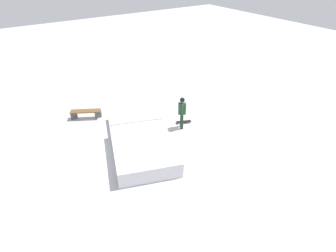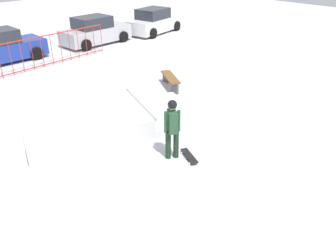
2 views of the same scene
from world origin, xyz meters
name	(u,v)px [view 1 (image 1 of 2)]	position (x,y,z in m)	size (l,w,h in m)	color
ground_plane	(137,153)	(0.00, 0.00, 0.00)	(60.00, 60.00, 0.00)	silver
skate_ramp	(142,144)	(0.13, -0.31, 0.32)	(5.95, 4.20, 0.74)	silver
skater	(182,111)	(0.65, -2.95, 1.01)	(0.39, 0.44, 1.73)	black
skateboard	(184,122)	(0.96, -3.31, 0.08)	(0.50, 0.81, 0.09)	black
park_bench	(86,113)	(4.29, 0.85, 0.36)	(1.12, 1.60, 0.48)	brown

